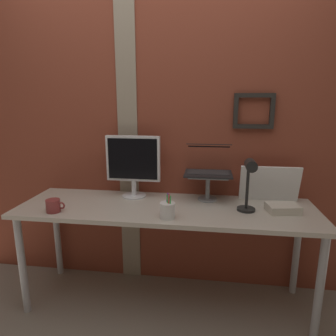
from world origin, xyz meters
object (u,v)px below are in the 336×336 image
laptop (208,166)px  monitor (133,162)px  desk_lamp (249,180)px  coffee_mug (54,206)px  whiteboard_panel (269,184)px  pen_cup (167,210)px

laptop → monitor: bearing=-173.2°
desk_lamp → coffee_mug: desk_lamp is taller
laptop → coffee_mug: 1.11m
whiteboard_panel → desk_lamp: desk_lamp is taller
desk_lamp → whiteboard_panel: bearing=55.5°
whiteboard_panel → pen_cup: whiteboard_panel is taller
whiteboard_panel → coffee_mug: size_ratio=3.25×
whiteboard_panel → coffee_mug: 1.50m
monitor → whiteboard_panel: monitor is taller
monitor → desk_lamp: 0.84m
pen_cup → coffee_mug: bearing=180.0°
monitor → coffee_mug: size_ratio=3.62×
whiteboard_panel → pen_cup: (-0.68, -0.41, -0.08)m
laptop → whiteboard_panel: 0.45m
coffee_mug → laptop: bearing=24.1°
pen_cup → coffee_mug: 0.75m
monitor → whiteboard_panel: 1.00m
laptop → coffee_mug: (-1.00, -0.45, -0.20)m
laptop → pen_cup: laptop is taller
pen_cup → coffee_mug: pen_cup is taller
laptop → coffee_mug: bearing=-155.9°
desk_lamp → coffee_mug: bearing=-173.3°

